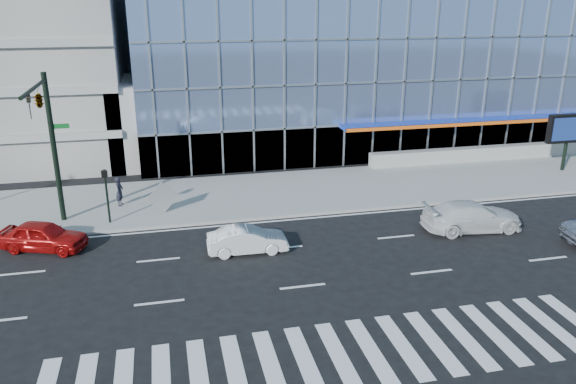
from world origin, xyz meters
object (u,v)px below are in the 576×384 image
traffic_signal (44,117)px  white_sedan (247,240)px  red_sedan (43,236)px  white_suv (472,216)px  pedestrian (120,191)px  marquee_sign (569,130)px  ped_signal_post (106,188)px  tilted_panel (163,197)px

traffic_signal → white_sedan: bearing=-26.7°
traffic_signal → red_sedan: bearing=-101.0°
white_suv → pedestrian: bearing=70.3°
marquee_sign → pedestrian: marquee_sign is taller
ped_signal_post → red_sedan: size_ratio=0.72×
ped_signal_post → pedestrian: bearing=80.7°
white_suv → red_sedan: (-21.66, 2.45, -0.06)m
white_sedan → marquee_sign: bearing=-69.5°
white_suv → white_sedan: 12.00m
ped_signal_post → white_sedan: size_ratio=0.78×
white_suv → pedestrian: size_ratio=3.07×
pedestrian → tilted_panel: bearing=-109.9°
marquee_sign → white_suv: bearing=-145.8°
tilted_panel → white_sedan: bearing=-65.3°
white_sedan → tilted_panel: 7.08m
marquee_sign → red_sedan: marquee_sign is taller
white_suv → tilted_panel: tilted_panel is taller
ped_signal_post → pedestrian: 2.93m
tilted_panel → traffic_signal: bearing=-174.9°
traffic_signal → ped_signal_post: 4.75m
white_sedan → red_sedan: size_ratio=0.93×
marquee_sign → tilted_panel: marquee_sign is taller
traffic_signal → tilted_panel: size_ratio=6.15×
traffic_signal → tilted_panel: 7.53m
red_sedan → tilted_panel: tilted_panel is taller
white_suv → tilted_panel: bearing=72.6°
traffic_signal → tilted_panel: (5.39, 1.28, -5.10)m
white_suv → tilted_panel: 16.91m
white_sedan → pedestrian: bearing=41.1°
marquee_sign → pedestrian: (-30.06, -0.38, -2.05)m
marquee_sign → white_sedan: size_ratio=1.03×
traffic_signal → ped_signal_post: bearing=8.5°
ped_signal_post → red_sedan: 4.09m
traffic_signal → pedestrian: traffic_signal is taller
tilted_panel → ped_signal_post: bearing=-170.9°
ped_signal_post → tilted_panel: bearing=17.5°
ped_signal_post → white_suv: 19.44m
marquee_sign → white_suv: (-11.75, -8.00, -2.30)m
ped_signal_post → pedestrian: ped_signal_post is taller
traffic_signal → red_sedan: size_ratio=1.92×
traffic_signal → marquee_sign: bearing=5.9°
white_suv → white_sedan: white_suv is taller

